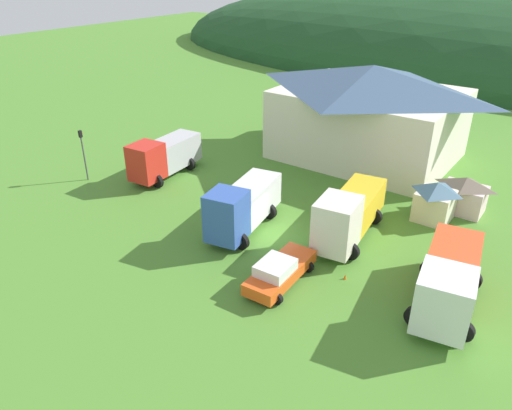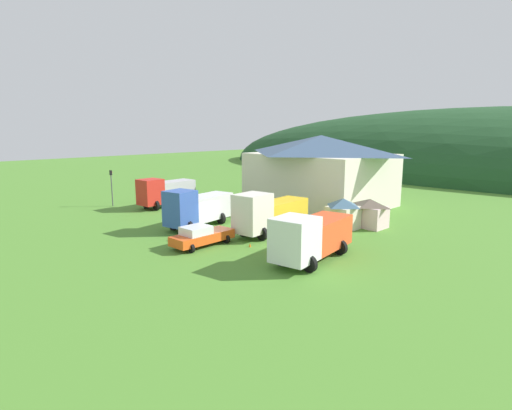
{
  "view_description": "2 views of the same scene",
  "coord_description": "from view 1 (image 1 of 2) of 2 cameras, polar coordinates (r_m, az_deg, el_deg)",
  "views": [
    {
      "loc": [
        15.03,
        -22.83,
        16.47
      ],
      "look_at": [
        -1.64,
        -0.04,
        1.84
      ],
      "focal_mm": 34.03,
      "sensor_mm": 36.0,
      "label": 1
    },
    {
      "loc": [
        28.19,
        -22.62,
        9.09
      ],
      "look_at": [
        2.02,
        2.7,
        2.23
      ],
      "focal_mm": 29.0,
      "sensor_mm": 36.0,
      "label": 2
    }
  ],
  "objects": [
    {
      "name": "service_pickup_orange",
      "position": [
        27.19,
        2.78,
        -7.77
      ],
      "size": [
        2.47,
        5.26,
        1.66
      ],
      "rotation": [
        0.0,
        0.0,
        -1.52
      ],
      "color": "#EB531B",
      "rests_on": "ground"
    },
    {
      "name": "traffic_cone_near_pickup",
      "position": [
        28.43,
        10.41,
        -8.54
      ],
      "size": [
        0.36,
        0.36,
        0.62
      ],
      "primitive_type": "cone",
      "color": "orange",
      "rests_on": "ground"
    },
    {
      "name": "crane_truck_red",
      "position": [
        40.54,
        -10.85,
        5.7
      ],
      "size": [
        3.38,
        7.08,
        3.41
      ],
      "rotation": [
        0.0,
        0.0,
        -1.48
      ],
      "color": "red",
      "rests_on": "ground"
    },
    {
      "name": "forested_hill_backdrop",
      "position": [
        95.84,
        27.54,
        14.54
      ],
      "size": [
        136.05,
        60.0,
        26.24
      ],
      "primitive_type": "ellipsoid",
      "color": "#1E4723",
      "rests_on": "ground"
    },
    {
      "name": "play_shed_pink",
      "position": [
        37.38,
        23.24,
        1.19
      ],
      "size": [
        3.13,
        2.37,
        2.65
      ],
      "color": "beige",
      "rests_on": "ground"
    },
    {
      "name": "box_truck_blue",
      "position": [
        31.71,
        -1.65,
        -0.07
      ],
      "size": [
        3.83,
        7.54,
        3.67
      ],
      "rotation": [
        0.0,
        0.0,
        -1.38
      ],
      "color": "#3356AD",
      "rests_on": "ground"
    },
    {
      "name": "depot_building",
      "position": [
        44.53,
        13.19,
        10.7
      ],
      "size": [
        15.85,
        12.62,
        8.18
      ],
      "color": "silver",
      "rests_on": "ground"
    },
    {
      "name": "heavy_rig_white",
      "position": [
        26.71,
        21.71,
        -8.19
      ],
      "size": [
        4.04,
        7.94,
        3.41
      ],
      "rotation": [
        0.0,
        0.0,
        -1.4
      ],
      "color": "white",
      "rests_on": "ground"
    },
    {
      "name": "heavy_rig_striped",
      "position": [
        31.31,
        10.8,
        -0.97
      ],
      "size": [
        3.77,
        8.56,
        3.74
      ],
      "rotation": [
        0.0,
        0.0,
        -1.43
      ],
      "color": "silver",
      "rests_on": "ground"
    },
    {
      "name": "traffic_light_west",
      "position": [
        41.27,
        -19.66,
        6.09
      ],
      "size": [
        0.2,
        0.32,
        4.21
      ],
      "color": "#4C4C51",
      "rests_on": "ground"
    },
    {
      "name": "ground_plane",
      "position": [
        31.91,
        2.42,
        -3.71
      ],
      "size": [
        200.0,
        200.0,
        0.0
      ],
      "primitive_type": "plane",
      "color": "#4C842D"
    },
    {
      "name": "play_shed_cream",
      "position": [
        35.45,
        20.31,
        0.5
      ],
      "size": [
        2.52,
        2.66,
        2.82
      ],
      "color": "beige",
      "rests_on": "ground"
    }
  ]
}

